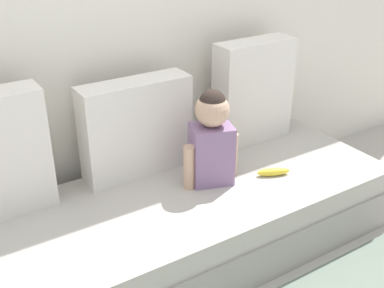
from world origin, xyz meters
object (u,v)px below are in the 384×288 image
(couch, at_px, (169,229))
(toddler, at_px, (212,138))
(banana, at_px, (273,172))
(throw_pillow_center, at_px, (137,128))
(throw_pillow_right, at_px, (253,92))

(couch, bearing_deg, toddler, 6.62)
(toddler, xyz_separation_m, banana, (0.30, -0.13, -0.22))
(throw_pillow_center, relative_size, banana, 3.26)
(throw_pillow_right, xyz_separation_m, banana, (-0.17, -0.40, -0.27))
(throw_pillow_center, distance_m, throw_pillow_right, 0.73)
(couch, distance_m, toddler, 0.49)
(couch, bearing_deg, banana, -9.94)
(toddler, bearing_deg, couch, -173.38)
(couch, xyz_separation_m, throw_pillow_right, (0.73, 0.31, 0.46))
(couch, relative_size, throw_pillow_right, 4.07)
(throw_pillow_center, height_order, throw_pillow_right, throw_pillow_right)
(throw_pillow_right, relative_size, toddler, 1.21)
(throw_pillow_center, bearing_deg, couch, -90.00)
(throw_pillow_right, height_order, banana, throw_pillow_right)
(throw_pillow_right, distance_m, banana, 0.52)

